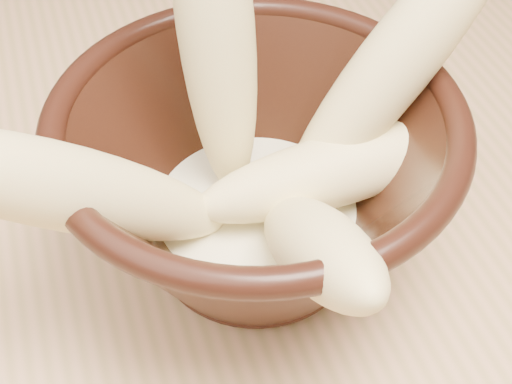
# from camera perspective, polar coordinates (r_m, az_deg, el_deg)

# --- Properties ---
(table) EXTENTS (1.20, 0.80, 0.75)m
(table) POSITION_cam_1_polar(r_m,az_deg,el_deg) (0.56, 7.89, -7.55)
(table) COLOR #E0A97B
(table) RESTS_ON ground
(bowl) EXTENTS (0.24, 0.24, 0.13)m
(bowl) POSITION_cam_1_polar(r_m,az_deg,el_deg) (0.42, -0.00, 1.03)
(bowl) COLOR black
(bowl) RESTS_ON table
(milk_puddle) EXTENTS (0.13, 0.13, 0.02)m
(milk_puddle) POSITION_cam_1_polar(r_m,az_deg,el_deg) (0.44, -0.00, -1.83)
(milk_puddle) COLOR #FAF4C9
(milk_puddle) RESTS_ON bowl
(banana_upright) EXTENTS (0.05, 0.09, 0.22)m
(banana_upright) POSITION_cam_1_polar(r_m,az_deg,el_deg) (0.40, -3.27, 13.26)
(banana_upright) COLOR #EDD18C
(banana_upright) RESTS_ON bowl
(banana_left) EXTENTS (0.19, 0.09, 0.17)m
(banana_left) POSITION_cam_1_polar(r_m,az_deg,el_deg) (0.36, -14.11, 0.15)
(banana_left) COLOR #EDD18C
(banana_left) RESTS_ON bowl
(banana_right) EXTENTS (0.16, 0.06, 0.19)m
(banana_right) POSITION_cam_1_polar(r_m,az_deg,el_deg) (0.42, 10.85, 9.77)
(banana_right) COLOR #EDD18C
(banana_right) RESTS_ON bowl
(banana_across) EXTENTS (0.18, 0.05, 0.06)m
(banana_across) POSITION_cam_1_polar(r_m,az_deg,el_deg) (0.43, 6.71, 1.82)
(banana_across) COLOR #EDD18C
(banana_across) RESTS_ON bowl
(banana_front) EXTENTS (0.05, 0.16, 0.12)m
(banana_front) POSITION_cam_1_polar(r_m,az_deg,el_deg) (0.37, 5.00, -4.49)
(banana_front) COLOR #EDD18C
(banana_front) RESTS_ON bowl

